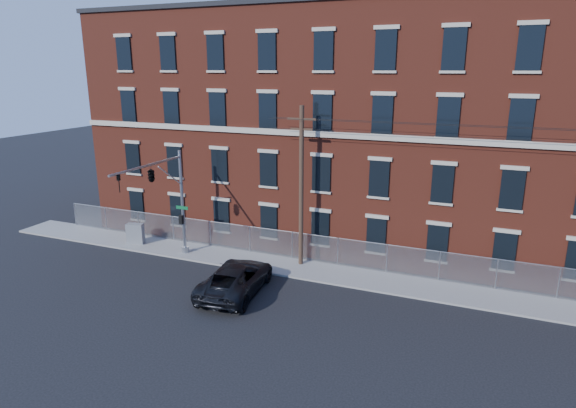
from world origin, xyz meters
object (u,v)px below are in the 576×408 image
Objects in this scene: utility_pole_near at (301,184)px; pickup_truck at (236,278)px; utility_cabinet at (135,234)px; traffic_signal_mast at (159,184)px.

utility_pole_near is 1.64× the size of pickup_truck.
pickup_truck reaches higher than utility_cabinet.
traffic_signal_mast is 4.80× the size of utility_cabinet.
utility_pole_near is 13.09m from utility_cabinet.
traffic_signal_mast reaches higher than pickup_truck.
traffic_signal_mast is 7.72m from pickup_truck.
utility_cabinet is at bearing -175.62° from utility_pole_near.
pickup_truck is 11.09m from utility_cabinet.
pickup_truck is at bearing -111.28° from utility_pole_near.
traffic_signal_mast is at bearing -48.18° from utility_cabinet.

